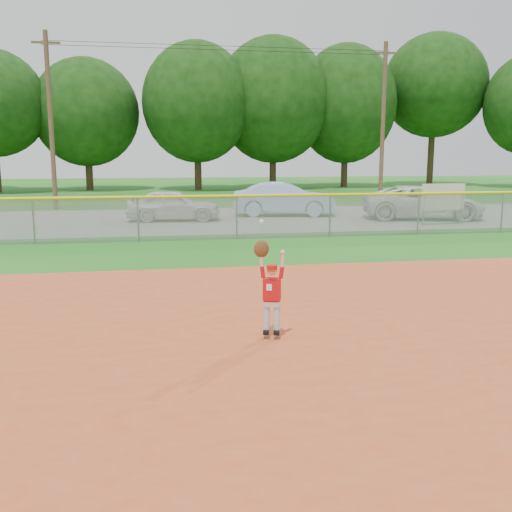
{
  "coord_description": "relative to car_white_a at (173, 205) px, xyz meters",
  "views": [
    {
      "loc": [
        -2.61,
        -9.37,
        2.96
      ],
      "look_at": [
        -0.9,
        0.7,
        1.1
      ],
      "focal_mm": 40.0,
      "sensor_mm": 36.0,
      "label": 1
    }
  ],
  "objects": [
    {
      "name": "car_blue",
      "position": [
        5.19,
        1.18,
        0.1
      ],
      "size": [
        4.95,
        2.46,
        1.56
      ],
      "primitive_type": "imported",
      "rotation": [
        0.0,
        0.0,
        1.39
      ],
      "color": "#97B8E1",
      "rests_on": "parking_strip"
    },
    {
      "name": "clay_infield",
      "position": [
        2.01,
        -18.66,
        -0.69
      ],
      "size": [
        24.0,
        16.0,
        0.04
      ],
      "primitive_type": "cube",
      "color": "#AB431E",
      "rests_on": "ground"
    },
    {
      "name": "power_lines",
      "position": [
        3.01,
        6.34,
        3.96
      ],
      "size": [
        19.4,
        0.24,
        9.0
      ],
      "color": "#4C3823",
      "rests_on": "ground"
    },
    {
      "name": "ballplayer",
      "position": [
        1.09,
        -16.45,
        0.15
      ],
      "size": [
        0.5,
        0.28,
        1.83
      ],
      "color": "silver",
      "rests_on": "ground"
    },
    {
      "name": "sponsor_sign",
      "position": [
        10.82,
        -3.36,
        0.42
      ],
      "size": [
        1.93,
        0.2,
        1.72
      ],
      "color": "gray",
      "rests_on": "ground"
    },
    {
      "name": "car_white_a",
      "position": [
        0.0,
        0.0,
        0.0
      ],
      "size": [
        4.15,
        2.01,
        1.37
      ],
      "primitive_type": "imported",
      "rotation": [
        0.0,
        0.0,
        1.47
      ],
      "color": "silver",
      "rests_on": "parking_strip"
    },
    {
      "name": "outfield_fence",
      "position": [
        2.01,
        -5.66,
        0.17
      ],
      "size": [
        40.06,
        0.1,
        1.55
      ],
      "color": "gray",
      "rests_on": "ground"
    },
    {
      "name": "tree_line",
      "position": [
        2.97,
        22.25,
        6.82
      ],
      "size": [
        62.37,
        13.0,
        14.43
      ],
      "color": "#422D1C",
      "rests_on": "ground"
    },
    {
      "name": "car_white_b",
      "position": [
        11.03,
        -1.18,
        0.05
      ],
      "size": [
        5.69,
        3.55,
        1.47
      ],
      "primitive_type": "imported",
      "rotation": [
        0.0,
        0.0,
        1.35
      ],
      "color": "silver",
      "rests_on": "parking_strip"
    },
    {
      "name": "parking_strip",
      "position": [
        2.01,
        0.34,
        -0.7
      ],
      "size": [
        44.0,
        10.0,
        0.03
      ],
      "primitive_type": "cube",
      "color": "slate",
      "rests_on": "ground"
    },
    {
      "name": "ground",
      "position": [
        2.01,
        -15.66,
        -0.71
      ],
      "size": [
        120.0,
        120.0,
        0.0
      ],
      "primitive_type": "plane",
      "color": "#1D6016",
      "rests_on": "ground"
    }
  ]
}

